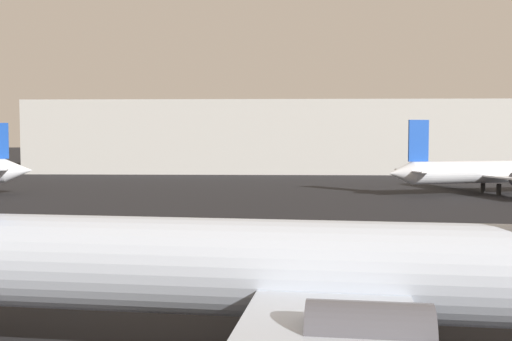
# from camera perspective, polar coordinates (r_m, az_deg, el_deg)

# --- Properties ---
(airplane_at_gate) EXTENTS (37.91, 24.43, 9.65)m
(airplane_at_gate) POSITION_cam_1_polar(r_m,az_deg,el_deg) (19.89, 10.44, -8.98)
(airplane_at_gate) COLOR #B2BCCC
(airplane_at_gate) RESTS_ON ground_plane
(airplane_far_left) EXTENTS (29.06, 24.83, 8.94)m
(airplane_far_left) POSITION_cam_1_polar(r_m,az_deg,el_deg) (82.43, 20.92, -0.10)
(airplane_far_left) COLOR silver
(airplane_far_left) RESTS_ON ground_plane
(baggage_cart) EXTENTS (2.33, 2.73, 1.30)m
(baggage_cart) POSITION_cam_1_polar(r_m,az_deg,el_deg) (32.72, -15.66, -8.54)
(baggage_cart) COLOR #1972BF
(baggage_cart) RESTS_ON ground_plane
(terminal_building) EXTENTS (86.46, 27.69, 13.28)m
(terminal_building) POSITION_cam_1_polar(r_m,az_deg,el_deg) (124.59, 0.82, 3.08)
(terminal_building) COLOR #B7B7B2
(terminal_building) RESTS_ON ground_plane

